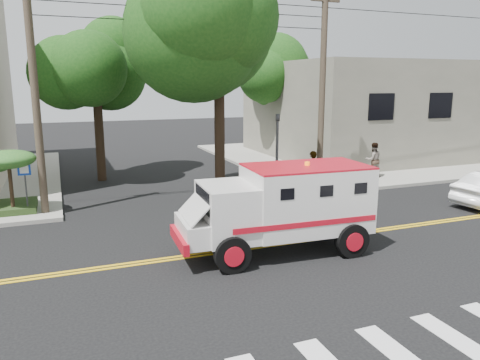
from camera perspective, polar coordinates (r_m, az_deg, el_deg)
name	(u,v)px	position (r m, az deg, el deg)	size (l,w,h in m)	color
ground	(243,249)	(14.24, 0.41, -8.39)	(100.00, 100.00, 0.00)	black
sidewalk_ne	(356,156)	(32.18, 13.94, 2.85)	(17.00, 17.00, 0.15)	gray
building_right	(373,109)	(33.15, 15.85, 8.35)	(14.00, 12.00, 6.00)	#6B685B
utility_pole_left	(35,94)	(18.41, -23.71, 9.55)	(0.28, 0.28, 9.00)	#382D23
utility_pole_right	(322,92)	(21.75, 9.98, 10.56)	(0.28, 0.28, 9.00)	#382D23
tree_main	(231,25)	(19.97, -1.09, 18.39)	(6.08, 5.70, 9.85)	black
tree_left	(102,65)	(24.30, -16.44, 13.29)	(4.48, 4.20, 7.70)	black
tree_right	(280,64)	(31.39, 4.86, 13.96)	(4.80, 4.50, 8.20)	black
traffic_signal	(277,146)	(20.20, 4.54, 4.14)	(0.15, 0.18, 3.60)	#3F3F42
accessibility_sign	(25,181)	(18.95, -24.72, -0.07)	(0.45, 0.10, 2.02)	#3F3F42
armored_truck	(283,204)	(13.63, 5.30, -2.94)	(5.73, 2.52, 2.56)	silver
pedestrian_a	(312,171)	(21.10, 8.77, 1.12)	(0.65, 0.43, 1.79)	gray
pedestrian_b	(373,160)	(24.75, 15.92, 2.37)	(0.86, 0.67, 1.78)	gray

